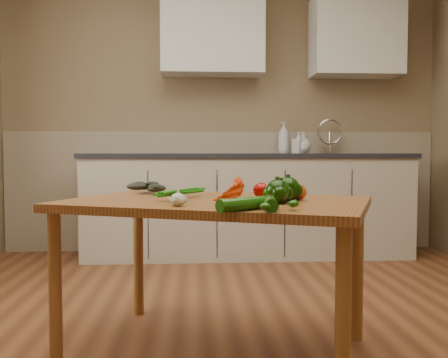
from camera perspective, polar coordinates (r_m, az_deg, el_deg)
room at (r=2.37m, az=3.19°, el=11.30°), size 4.04×5.04×2.64m
counter_run at (r=4.40m, az=2.82°, el=-2.84°), size 2.84×0.64×1.14m
upper_cabinets at (r=4.66m, az=6.50°, el=15.93°), size 2.15×0.35×0.70m
table at (r=2.24m, az=-0.88°, el=-4.35°), size 1.52×1.27×0.69m
soap_bottle_a at (r=4.58m, az=6.84°, el=4.73°), size 0.16×0.16×0.29m
soap_bottle_b at (r=4.51m, az=8.53°, el=4.15°), size 0.12×0.12×0.19m
soap_bottle_c at (r=4.53m, az=8.97°, el=4.11°), size 0.18×0.18×0.19m
carrot_bunch at (r=2.24m, az=-0.85°, el=-1.54°), size 0.29×0.26×0.06m
leafy_greens at (r=2.59m, az=-8.65°, el=-0.65°), size 0.19×0.17×0.09m
garlic_bulb at (r=1.97m, az=-5.28°, el=-2.35°), size 0.06×0.06×0.05m
pepper_a at (r=2.12m, az=6.50°, el=-1.46°), size 0.09×0.09×0.09m
pepper_b at (r=2.20m, az=7.34°, el=-1.15°), size 0.10×0.10×0.10m
pepper_c at (r=2.08m, az=6.12°, el=-1.45°), size 0.10×0.10×0.10m
tomato_a at (r=2.32m, az=4.29°, el=-1.31°), size 0.08×0.08×0.07m
tomato_b at (r=2.30m, az=6.09°, el=-1.35°), size 0.08×0.08×0.07m
tomato_c at (r=2.26m, az=8.48°, el=-1.50°), size 0.07×0.07×0.07m
zucchini_a at (r=1.83m, az=5.36°, el=-2.82°), size 0.07×0.17×0.05m
zucchini_b at (r=1.81m, az=2.13°, el=-2.88°), size 0.20×0.18×0.05m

